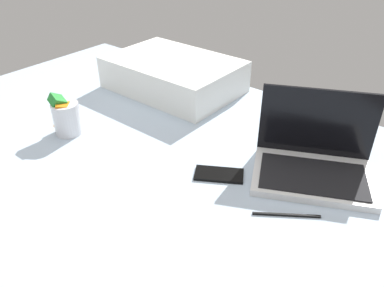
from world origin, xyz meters
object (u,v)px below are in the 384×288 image
(snack_cup, at_px, (66,117))
(pillow, at_px, (174,75))
(laptop, at_px, (314,160))
(cell_phone, at_px, (219,174))

(snack_cup, bearing_deg, pillow, 85.24)
(laptop, height_order, pillow, laptop)
(snack_cup, distance_m, cell_phone, 0.56)
(cell_phone, relative_size, pillow, 0.27)
(cell_phone, xyz_separation_m, pillow, (-0.50, 0.37, 0.06))
(laptop, xyz_separation_m, pillow, (-0.70, 0.19, 0.02))
(cell_phone, bearing_deg, snack_cup, 72.03)
(snack_cup, bearing_deg, laptop, 22.27)
(laptop, distance_m, cell_phone, 0.27)
(laptop, height_order, snack_cup, laptop)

